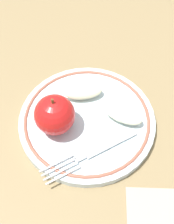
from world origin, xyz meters
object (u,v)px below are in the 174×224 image
apple_red_whole (55,115)px  apple_slice_back (123,116)px  plate (87,121)px  apple_slice_front (83,92)px  fork (93,152)px

apple_red_whole → apple_slice_back: bearing=109.1°
plate → apple_slice_front: size_ratio=3.53×
plate → apple_red_whole: apple_red_whole is taller
plate → apple_slice_front: bearing=-159.2°
plate → apple_slice_back: size_ratio=3.53×
apple_slice_back → fork: 0.09m
plate → apple_slice_front: (-0.05, -0.02, 0.02)m
apple_red_whole → apple_slice_front: apple_red_whole is taller
apple_red_whole → apple_slice_back: 0.12m
apple_red_whole → apple_slice_back: (-0.04, 0.11, -0.02)m
apple_slice_front → apple_red_whole: bearing=-133.4°
apple_slice_front → apple_slice_back: 0.09m
apple_red_whole → plate: bearing=118.9°
apple_slice_front → fork: apple_slice_front is taller
apple_slice_back → apple_slice_front: bearing=-11.4°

